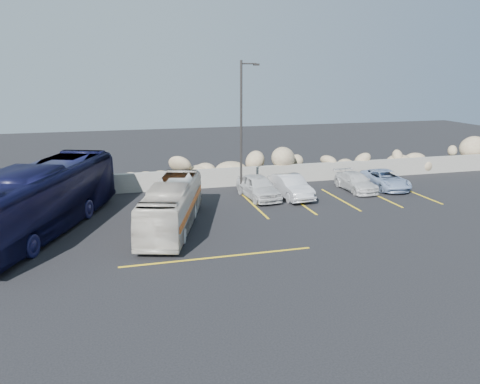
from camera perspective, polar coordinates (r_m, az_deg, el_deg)
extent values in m
plane|color=black|center=(19.38, 0.42, -7.87)|extent=(90.00, 90.00, 0.00)
cube|color=gray|center=(30.42, -5.66, 1.57)|extent=(60.00, 0.40, 1.20)
cube|color=yellow|center=(25.46, -9.28, -2.51)|extent=(0.12, 5.00, 0.01)
cube|color=yellow|center=(26.42, 1.78, -1.70)|extent=(0.12, 5.00, 0.01)
cube|color=yellow|center=(27.30, 7.21, -1.27)|extent=(0.12, 5.00, 0.01)
cube|color=yellow|center=(28.37, 12.08, -0.88)|extent=(0.12, 5.00, 0.01)
cube|color=yellow|center=(29.62, 16.56, -0.51)|extent=(0.12, 5.00, 0.01)
cube|color=yellow|center=(31.05, 20.66, -0.17)|extent=(0.12, 5.00, 0.01)
cube|color=yellow|center=(19.34, -2.63, -7.92)|extent=(8.00, 0.12, 0.01)
cylinder|color=#312E2B|center=(27.95, 0.14, 7.57)|extent=(0.14, 0.14, 8.00)
cylinder|color=#312E2B|center=(27.87, 1.07, 15.38)|extent=(0.90, 0.08, 0.08)
cube|color=#312E2B|center=(28.00, 1.99, 15.27)|extent=(0.35, 0.18, 0.12)
imported|color=beige|center=(22.69, -8.30, -1.65)|extent=(4.18, 8.27, 2.25)
imported|color=black|center=(23.68, -23.20, -0.79)|extent=(6.81, 11.74, 3.22)
imported|color=silver|center=(27.86, 2.25, 0.63)|extent=(2.01, 4.23, 1.40)
imported|color=silver|center=(28.22, 6.19, 0.68)|extent=(1.66, 4.16, 1.35)
imported|color=silver|center=(30.62, 13.92, 1.21)|extent=(1.57, 3.83, 1.11)
imported|color=#8AA0C4|center=(31.73, 17.28, 1.48)|extent=(2.17, 4.29, 1.16)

